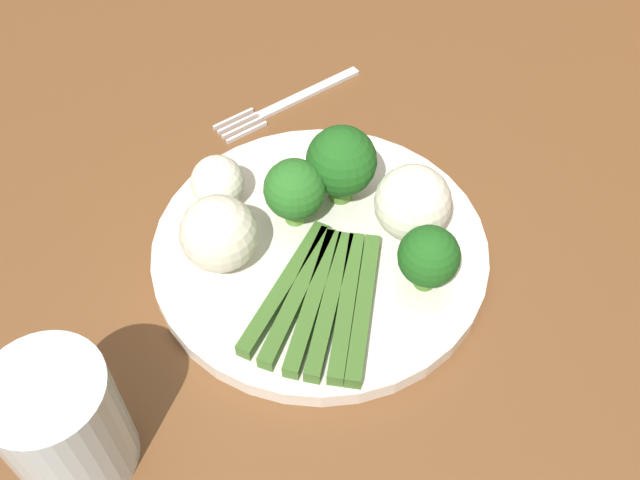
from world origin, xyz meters
TOP-DOWN VIEW (x-y plane):
  - dining_table at (0.00, 0.00)m, footprint 1.22×1.10m
  - plate at (-0.06, 0.04)m, footprint 0.27×0.27m
  - asparagus_bundle at (-0.12, 0.06)m, footprint 0.15×0.14m
  - broccoli_front at (-0.02, -0.00)m, footprint 0.06×0.06m
  - broccoli_right at (-0.13, -0.02)m, footprint 0.05×0.05m
  - broccoli_outer_edge at (-0.03, 0.04)m, footprint 0.05×0.05m
  - cauliflower_left at (0.02, 0.10)m, footprint 0.04×0.04m
  - cauliflower_back_right at (-0.05, 0.11)m, footprint 0.06×0.06m
  - cauliflower_near_fork at (-0.07, -0.04)m, footprint 0.06×0.06m
  - fork at (0.13, -0.01)m, footprint 0.06×0.16m
  - water_glass at (-0.16, 0.25)m, footprint 0.08×0.08m

SIDE VIEW (x-z plane):
  - dining_table at x=0.00m, z-range 0.27..0.99m
  - fork at x=0.13m, z-range 0.72..0.73m
  - plate at x=-0.06m, z-range 0.72..0.74m
  - asparagus_bundle at x=-0.12m, z-range 0.74..0.75m
  - cauliflower_left at x=0.02m, z-range 0.74..0.78m
  - cauliflower_back_right at x=-0.05m, z-range 0.74..0.80m
  - cauliflower_near_fork at x=-0.07m, z-range 0.74..0.80m
  - broccoli_right at x=-0.13m, z-range 0.74..0.80m
  - water_glass at x=-0.16m, z-range 0.72..0.82m
  - broccoli_outer_edge at x=-0.03m, z-range 0.74..0.80m
  - broccoli_front at x=-0.02m, z-range 0.74..0.81m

